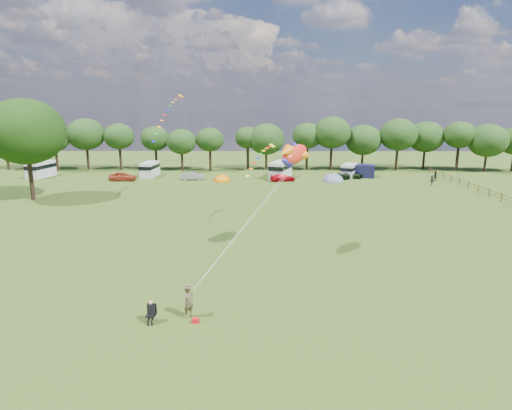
{
  "coord_description": "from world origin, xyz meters",
  "views": [
    {
      "loc": [
        0.22,
        -27.8,
        12.41
      ],
      "look_at": [
        0.0,
        8.0,
        4.0
      ],
      "focal_mm": 30.0,
      "sensor_mm": 36.0,
      "label": 1
    }
  ],
  "objects_px": {
    "campervan_c": "(281,169)",
    "fish_kite": "(293,155)",
    "tent_orange": "(222,181)",
    "car_d": "(350,175)",
    "big_tree": "(25,132)",
    "campervan_a": "(41,169)",
    "campervan_b": "(150,169)",
    "car_a": "(122,176)",
    "walker_b": "(432,181)",
    "car_b": "(193,176)",
    "camp_chair": "(151,309)",
    "car_c": "(283,178)",
    "walker_a": "(435,176)",
    "tent_greyblue": "(333,181)",
    "kite_flyer": "(189,302)",
    "campervan_d": "(349,170)"
  },
  "relations": [
    {
      "from": "kite_flyer",
      "to": "walker_a",
      "type": "relative_size",
      "value": 1.16
    },
    {
      "from": "big_tree",
      "to": "kite_flyer",
      "type": "xyz_separation_m",
      "value": [
        26.07,
        -32.43,
        -8.05
      ]
    },
    {
      "from": "campervan_b",
      "to": "campervan_c",
      "type": "relative_size",
      "value": 0.83
    },
    {
      "from": "tent_orange",
      "to": "walker_a",
      "type": "bearing_deg",
      "value": 0.88
    },
    {
      "from": "car_a",
      "to": "camp_chair",
      "type": "distance_m",
      "value": 50.48
    },
    {
      "from": "campervan_b",
      "to": "walker_b",
      "type": "xyz_separation_m",
      "value": [
        46.63,
        -8.45,
        -0.61
      ]
    },
    {
      "from": "kite_flyer",
      "to": "walker_a",
      "type": "bearing_deg",
      "value": 5.83
    },
    {
      "from": "camp_chair",
      "to": "walker_b",
      "type": "height_order",
      "value": "walker_b"
    },
    {
      "from": "campervan_b",
      "to": "walker_a",
      "type": "relative_size",
      "value": 3.18
    },
    {
      "from": "car_a",
      "to": "campervan_a",
      "type": "xyz_separation_m",
      "value": [
        -15.47,
        3.67,
        0.7
      ]
    },
    {
      "from": "car_b",
      "to": "campervan_c",
      "type": "xyz_separation_m",
      "value": [
        14.97,
        1.63,
        0.91
      ]
    },
    {
      "from": "tent_orange",
      "to": "car_d",
      "type": "bearing_deg",
      "value": 6.98
    },
    {
      "from": "campervan_b",
      "to": "campervan_c",
      "type": "height_order",
      "value": "campervan_c"
    },
    {
      "from": "tent_orange",
      "to": "car_b",
      "type": "bearing_deg",
      "value": 166.4
    },
    {
      "from": "tent_greyblue",
      "to": "campervan_d",
      "type": "bearing_deg",
      "value": 50.17
    },
    {
      "from": "car_c",
      "to": "walker_b",
      "type": "height_order",
      "value": "walker_b"
    },
    {
      "from": "car_a",
      "to": "campervan_a",
      "type": "bearing_deg",
      "value": 78.34
    },
    {
      "from": "campervan_c",
      "to": "walker_a",
      "type": "xyz_separation_m",
      "value": [
        25.68,
        -2.31,
        -0.72
      ]
    },
    {
      "from": "car_b",
      "to": "campervan_a",
      "type": "xyz_separation_m",
      "value": [
        -27.06,
        2.7,
        0.81
      ]
    },
    {
      "from": "car_c",
      "to": "fish_kite",
      "type": "xyz_separation_m",
      "value": [
        -1.21,
        -35.35,
        7.82
      ]
    },
    {
      "from": "tent_orange",
      "to": "campervan_a",
      "type": "bearing_deg",
      "value": 173.03
    },
    {
      "from": "campervan_a",
      "to": "tent_greyblue",
      "type": "xyz_separation_m",
      "value": [
        50.6,
        -4.23,
        -1.44
      ]
    },
    {
      "from": "campervan_b",
      "to": "campervan_c",
      "type": "xyz_separation_m",
      "value": [
        23.11,
        -1.91,
        0.2
      ]
    },
    {
      "from": "fish_kite",
      "to": "walker_b",
      "type": "distance_m",
      "value": 40.74
    },
    {
      "from": "walker_a",
      "to": "campervan_c",
      "type": "bearing_deg",
      "value": -9.66
    },
    {
      "from": "big_tree",
      "to": "walker_b",
      "type": "bearing_deg",
      "value": 10.56
    },
    {
      "from": "campervan_c",
      "to": "campervan_d",
      "type": "distance_m",
      "value": 12.16
    },
    {
      "from": "tent_orange",
      "to": "big_tree",
      "type": "bearing_deg",
      "value": -149.13
    },
    {
      "from": "kite_flyer",
      "to": "campervan_a",
      "type": "bearing_deg",
      "value": 75.07
    },
    {
      "from": "car_a",
      "to": "walker_a",
      "type": "height_order",
      "value": "walker_a"
    },
    {
      "from": "campervan_a",
      "to": "fish_kite",
      "type": "xyz_separation_m",
      "value": [
        41.05,
        -39.24,
        6.96
      ]
    },
    {
      "from": "car_d",
      "to": "tent_greyblue",
      "type": "xyz_separation_m",
      "value": [
        -3.46,
        -2.98,
        -0.6
      ]
    },
    {
      "from": "campervan_c",
      "to": "walker_b",
      "type": "bearing_deg",
      "value": -85.9
    },
    {
      "from": "campervan_c",
      "to": "tent_orange",
      "type": "relative_size",
      "value": 2.07
    },
    {
      "from": "campervan_c",
      "to": "fish_kite",
      "type": "distance_m",
      "value": 38.8
    },
    {
      "from": "tent_greyblue",
      "to": "walker_a",
      "type": "relative_size",
      "value": 2.4
    },
    {
      "from": "car_d",
      "to": "campervan_c",
      "type": "distance_m",
      "value": 12.06
    },
    {
      "from": "campervan_a",
      "to": "campervan_d",
      "type": "bearing_deg",
      "value": -79.84
    },
    {
      "from": "tent_orange",
      "to": "fish_kite",
      "type": "distance_m",
      "value": 37.38
    },
    {
      "from": "car_a",
      "to": "car_d",
      "type": "relative_size",
      "value": 0.99
    },
    {
      "from": "car_d",
      "to": "walker_b",
      "type": "relative_size",
      "value": 3.08
    },
    {
      "from": "campervan_c",
      "to": "car_d",
      "type": "bearing_deg",
      "value": -71.2
    },
    {
      "from": "walker_a",
      "to": "walker_b",
      "type": "distance_m",
      "value": 4.75
    },
    {
      "from": "car_b",
      "to": "walker_a",
      "type": "xyz_separation_m",
      "value": [
        40.65,
        -0.68,
        0.19
      ]
    },
    {
      "from": "tent_greyblue",
      "to": "campervan_c",
      "type": "bearing_deg",
      "value": 159.75
    },
    {
      "from": "car_a",
      "to": "tent_orange",
      "type": "distance_m",
      "value": 16.68
    },
    {
      "from": "car_c",
      "to": "walker_a",
      "type": "xyz_separation_m",
      "value": [
        25.45,
        0.51,
        0.23
      ]
    },
    {
      "from": "big_tree",
      "to": "campervan_d",
      "type": "xyz_separation_m",
      "value": [
        46.11,
        18.36,
        -7.75
      ]
    },
    {
      "from": "car_d",
      "to": "fish_kite",
      "type": "xyz_separation_m",
      "value": [
        -13.0,
        -38.0,
        7.8
      ]
    },
    {
      "from": "tent_orange",
      "to": "kite_flyer",
      "type": "relative_size",
      "value": 1.6
    }
  ]
}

